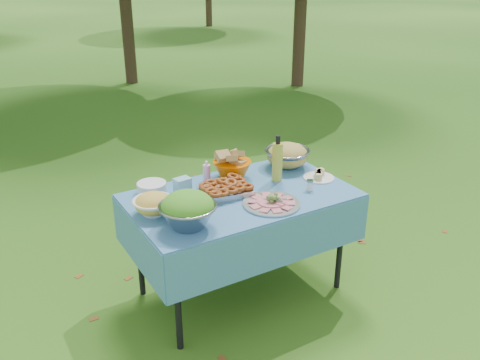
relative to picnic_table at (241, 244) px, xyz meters
name	(u,v)px	position (x,y,z in m)	size (l,w,h in m)	color
ground	(241,290)	(0.00, 0.00, -0.38)	(80.00, 80.00, 0.00)	#10370A
picnic_table	(241,244)	(0.00, 0.00, 0.00)	(1.46, 0.86, 0.76)	#74B0DF
salad_bowl	(188,210)	(-0.49, -0.22, 0.49)	(0.33, 0.33, 0.22)	gray
pasta_bowl_white	(153,203)	(-0.60, 0.03, 0.45)	(0.25, 0.25, 0.14)	white
plate_stack	(152,188)	(-0.49, 0.32, 0.42)	(0.19, 0.19, 0.07)	white
wipes_box	(182,185)	(-0.31, 0.24, 0.43)	(0.10, 0.08, 0.10)	#86C4DA
sanitizer_bottle	(207,171)	(-0.09, 0.31, 0.45)	(0.05, 0.05, 0.15)	#FFA5CC
bread_bowl	(232,165)	(0.10, 0.28, 0.47)	(0.27, 0.27, 0.18)	#E46300
pasta_bowl_steel	(287,155)	(0.55, 0.25, 0.47)	(0.34, 0.34, 0.18)	gray
fried_tray	(225,189)	(-0.08, 0.05, 0.42)	(0.34, 0.24, 0.08)	#BBBABF
charcuterie_platter	(272,199)	(0.09, -0.23, 0.42)	(0.37, 0.37, 0.08)	#AEB1B6
oil_bottle	(277,158)	(0.34, 0.07, 0.54)	(0.07, 0.07, 0.33)	gold
cheese_plate	(319,174)	(0.61, -0.05, 0.41)	(0.22, 0.22, 0.06)	white
shaker	(310,185)	(0.43, -0.18, 0.42)	(0.05, 0.05, 0.07)	white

